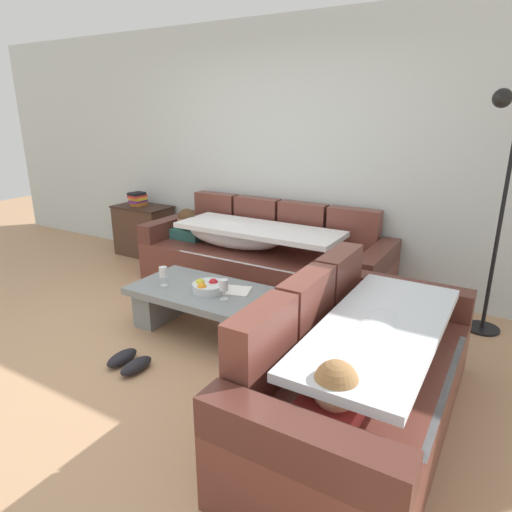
% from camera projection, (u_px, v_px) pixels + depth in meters
% --- Properties ---
extents(ground_plane, '(14.00, 14.00, 0.00)m').
position_uv_depth(ground_plane, '(147.00, 352.00, 3.50)').
color(ground_plane, tan).
extents(back_wall, '(9.00, 0.10, 2.70)m').
position_uv_depth(back_wall, '(279.00, 154.00, 4.84)').
color(back_wall, silver).
rests_on(back_wall, ground_plane).
extents(couch_along_wall, '(2.58, 0.92, 0.88)m').
position_uv_depth(couch_along_wall, '(259.00, 258.00, 4.70)').
color(couch_along_wall, brown).
rests_on(couch_along_wall, ground_plane).
extents(couch_near_window, '(0.92, 1.96, 0.88)m').
position_uv_depth(couch_near_window, '(360.00, 376.00, 2.59)').
color(couch_near_window, brown).
rests_on(couch_near_window, ground_plane).
extents(coffee_table, '(1.20, 0.68, 0.38)m').
position_uv_depth(coffee_table, '(203.00, 304.00, 3.78)').
color(coffee_table, gray).
rests_on(coffee_table, ground_plane).
extents(fruit_bowl, '(0.28, 0.28, 0.10)m').
position_uv_depth(fruit_bowl, '(208.00, 287.00, 3.67)').
color(fruit_bowl, silver).
rests_on(fruit_bowl, coffee_table).
extents(wine_glass_near_left, '(0.07, 0.07, 0.17)m').
position_uv_depth(wine_glass_near_left, '(163.00, 273.00, 3.77)').
color(wine_glass_near_left, silver).
rests_on(wine_glass_near_left, coffee_table).
extents(wine_glass_near_right, '(0.07, 0.07, 0.17)m').
position_uv_depth(wine_glass_near_right, '(224.00, 286.00, 3.49)').
color(wine_glass_near_right, silver).
rests_on(wine_glass_near_right, coffee_table).
extents(open_magazine, '(0.33, 0.29, 0.01)m').
position_uv_depth(open_magazine, '(233.00, 290.00, 3.69)').
color(open_magazine, white).
rests_on(open_magazine, coffee_table).
extents(side_cabinet, '(0.72, 0.44, 0.64)m').
position_uv_depth(side_cabinet, '(144.00, 230.00, 5.79)').
color(side_cabinet, '#493023').
rests_on(side_cabinet, ground_plane).
extents(book_stack_on_cabinet, '(0.18, 0.23, 0.17)m').
position_uv_depth(book_stack_on_cabinet, '(138.00, 199.00, 5.70)').
color(book_stack_on_cabinet, '#B76623').
rests_on(book_stack_on_cabinet, side_cabinet).
extents(floor_lamp, '(0.33, 0.31, 1.95)m').
position_uv_depth(floor_lamp, '(496.00, 202.00, 3.51)').
color(floor_lamp, black).
rests_on(floor_lamp, ground_plane).
extents(pair_of_shoes, '(0.30, 0.30, 0.09)m').
position_uv_depth(pair_of_shoes, '(129.00, 362.00, 3.28)').
color(pair_of_shoes, black).
rests_on(pair_of_shoes, ground_plane).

